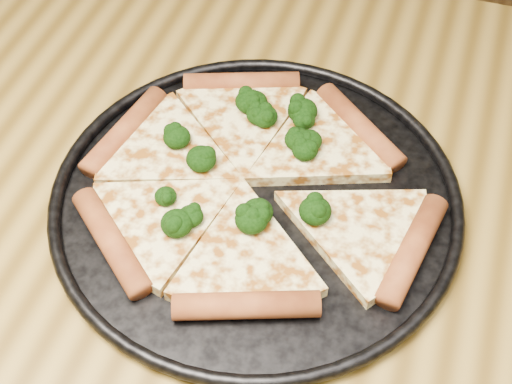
% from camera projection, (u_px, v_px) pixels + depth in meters
% --- Properties ---
extents(dining_table, '(1.20, 0.90, 0.75)m').
position_uv_depth(dining_table, '(166.00, 299.00, 0.72)').
color(dining_table, olive).
rests_on(dining_table, ground).
extents(pizza_pan, '(0.38, 0.38, 0.02)m').
position_uv_depth(pizza_pan, '(256.00, 198.00, 0.68)').
color(pizza_pan, black).
rests_on(pizza_pan, dining_table).
extents(pizza, '(0.34, 0.31, 0.02)m').
position_uv_depth(pizza, '(249.00, 182.00, 0.68)').
color(pizza, '#FCE99A').
rests_on(pizza, pizza_pan).
extents(broccoli_florets, '(0.18, 0.20, 0.02)m').
position_uv_depth(broccoli_florets, '(255.00, 155.00, 0.69)').
color(broccoli_florets, black).
rests_on(broccoli_florets, pizza).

